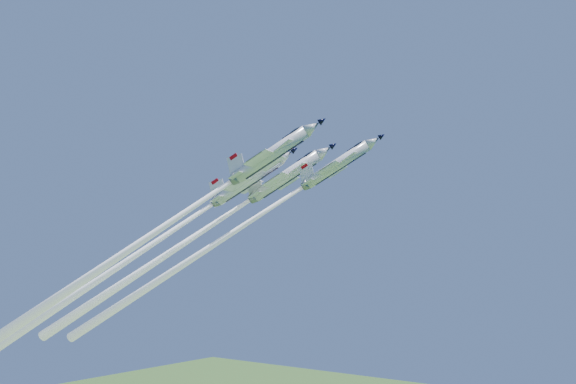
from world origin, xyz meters
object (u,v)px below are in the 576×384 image
Objects in this scene: jet_left at (188,241)px; jet_right at (156,232)px; jet_slot at (133,257)px; jet_lead at (225,237)px.

jet_left is 15.16m from jet_right.
jet_left reaches higher than jet_slot.
jet_lead reaches higher than jet_slot.
jet_right is 0.90× the size of jet_slot.
jet_right is at bearing 7.00° from jet_left.
jet_slot is (-6.71, -6.28, -2.80)m from jet_left.
jet_lead is at bearing 78.30° from jet_slot.
jet_slot is (-13.72, 7.14, -3.70)m from jet_right.
jet_left is at bearing -173.00° from jet_right.
jet_left is (-11.68, 3.39, -0.23)m from jet_lead.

